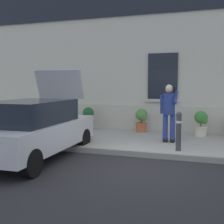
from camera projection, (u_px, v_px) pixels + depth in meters
The scene contains 12 objects.
ground_plane at pixel (135, 167), 6.89m from camera, with size 80.00×80.00×0.00m, color #232326.
sidewalk at pixel (157, 141), 9.52m from camera, with size 24.00×3.60×0.15m, color #99968E.
curb_edge at pixel (144, 154), 7.77m from camera, with size 24.00×0.12×0.15m, color gray.
building_facade at pixel (170, 37), 11.52m from camera, with size 24.00×1.52×7.50m.
hatchback_car_silver at pixel (34, 128), 7.58m from camera, with size 1.91×4.12×2.34m.
bollard_near_person at pixel (179, 130), 7.82m from camera, with size 0.15×0.15×1.04m.
bollard_far_left at pixel (65, 124), 8.90m from camera, with size 0.15×0.15×1.04m.
person_on_phone at pixel (169, 110), 8.89m from camera, with size 0.51×0.49×1.75m.
planter_charcoal at pixel (43, 116), 12.32m from camera, with size 0.44×0.44×0.86m.
planter_olive at pixel (89, 118), 11.56m from camera, with size 0.44×0.44×0.86m.
planter_terracotta at pixel (142, 120), 10.91m from camera, with size 0.44×0.44×0.86m.
planter_cream at pixel (201, 123), 10.01m from camera, with size 0.44×0.44×0.86m.
Camera 1 is at (1.69, -6.54, 1.92)m, focal length 47.59 mm.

